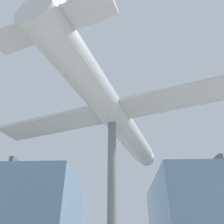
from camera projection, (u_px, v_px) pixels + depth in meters
name	position (u px, v px, depth m)	size (l,w,h in m)	color
glass_pavilion_left	(27.00, 223.00, 22.28)	(10.07, 13.91, 8.84)	#60849E
glass_pavilion_right	(208.00, 222.00, 21.77)	(10.07, 13.91, 8.84)	#60849E
support_pylon_central	(112.00, 197.00, 10.40)	(0.45, 0.45, 7.96)	slate
suspended_airplane	(114.00, 114.00, 13.15)	(15.74, 15.63, 3.27)	#B2B7BC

